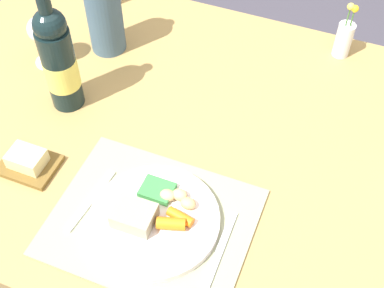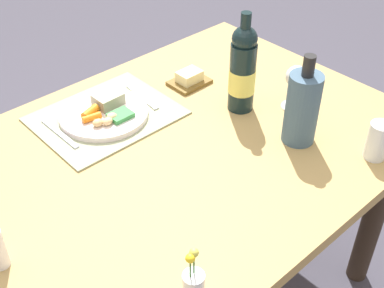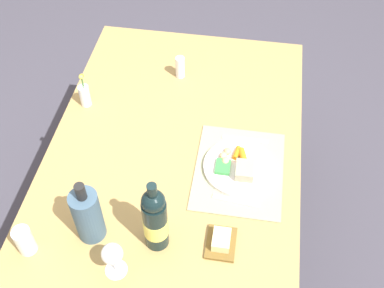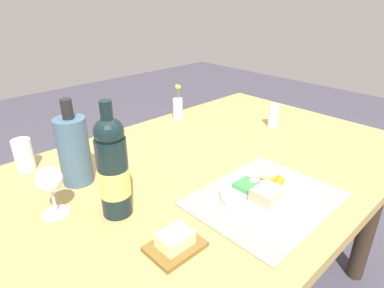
{
  "view_description": "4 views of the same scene",
  "coord_description": "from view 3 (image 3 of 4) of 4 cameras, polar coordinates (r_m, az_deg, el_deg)",
  "views": [
    {
      "loc": [
        0.26,
        -0.77,
        1.69
      ],
      "look_at": [
        -0.02,
        -0.06,
        0.76
      ],
      "focal_mm": 48.89,
      "sensor_mm": 36.0,
      "label": 1
    },
    {
      "loc": [
        0.66,
        0.89,
        1.65
      ],
      "look_at": [
        -0.06,
        0.1,
        0.81
      ],
      "focal_mm": 48.04,
      "sensor_mm": 36.0,
      "label": 2
    },
    {
      "loc": [
        -1.17,
        -0.26,
        2.2
      ],
      "look_at": [
        0.03,
        -0.07,
        0.78
      ],
      "focal_mm": 44.95,
      "sensor_mm": 36.0,
      "label": 3
    },
    {
      "loc": [
        -0.74,
        -0.7,
        1.28
      ],
      "look_at": [
        -0.04,
        0.04,
        0.81
      ],
      "focal_mm": 30.56,
      "sensor_mm": 36.0,
      "label": 4
    }
  ],
  "objects": [
    {
      "name": "butter_dish",
      "position": [
        1.66,
        3.48,
        -11.45
      ],
      "size": [
        0.13,
        0.1,
        0.05
      ],
      "color": "brown",
      "rests_on": "dining_table"
    },
    {
      "name": "cooler_bottle",
      "position": [
        1.64,
        -12.29,
        -8.24
      ],
      "size": [
        0.1,
        0.1,
        0.28
      ],
      "color": "#3E596E",
      "rests_on": "dining_table"
    },
    {
      "name": "flower_vase",
      "position": [
        2.1,
        -12.63,
        5.76
      ],
      "size": [
        0.05,
        0.05,
        0.17
      ],
      "color": "silver",
      "rests_on": "dining_table"
    },
    {
      "name": "dining_table",
      "position": [
        1.97,
        -2.25,
        -3.19
      ],
      "size": [
        1.59,
        1.0,
        0.73
      ],
      "color": "#A6864C",
      "rests_on": "ground_plane"
    },
    {
      "name": "dinner_plate",
      "position": [
        1.85,
        5.6,
        -2.68
      ],
      "size": [
        0.28,
        0.28,
        0.05
      ],
      "color": "white",
      "rests_on": "placemat"
    },
    {
      "name": "wine_glass",
      "position": [
        1.56,
        -9.42,
        -12.86
      ],
      "size": [
        0.07,
        0.07,
        0.15
      ],
      "color": "white",
      "rests_on": "dining_table"
    },
    {
      "name": "placemat",
      "position": [
        1.86,
        5.58,
        -3.13
      ],
      "size": [
        0.42,
        0.34,
        0.01
      ],
      "primitive_type": "cube",
      "color": "#979D78",
      "rests_on": "dining_table"
    },
    {
      "name": "salt_shaker",
      "position": [
        2.19,
        -1.42,
        9.11
      ],
      "size": [
        0.04,
        0.04,
        0.1
      ],
      "primitive_type": "cylinder",
      "color": "white",
      "rests_on": "dining_table"
    },
    {
      "name": "wine_bottle",
      "position": [
        1.57,
        -4.4,
        -8.93
      ],
      "size": [
        0.08,
        0.08,
        0.32
      ],
      "color": "black",
      "rests_on": "dining_table"
    },
    {
      "name": "knife",
      "position": [
        1.95,
        6.34,
        0.57
      ],
      "size": [
        0.02,
        0.19,
        0.0
      ],
      "primitive_type": "cube",
      "rotation": [
        0.0,
        0.0,
        0.01
      ],
      "color": "silver",
      "rests_on": "placemat"
    },
    {
      "name": "water_tumbler",
      "position": [
        1.72,
        -19.18,
        -10.89
      ],
      "size": [
        0.06,
        0.06,
        0.11
      ],
      "color": "silver",
      "rests_on": "dining_table"
    },
    {
      "name": "fork",
      "position": [
        1.77,
        5.23,
        -6.73
      ],
      "size": [
        0.03,
        0.17,
        0.0
      ],
      "primitive_type": "cube",
      "rotation": [
        0.0,
        0.0,
        -0.1
      ],
      "color": "silver",
      "rests_on": "placemat"
    },
    {
      "name": "ground_plane",
      "position": [
        2.5,
        -1.81,
        -12.08
      ],
      "size": [
        8.0,
        8.0,
        0.0
      ],
      "primitive_type": "plane",
      "color": "#3F3D49"
    }
  ]
}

